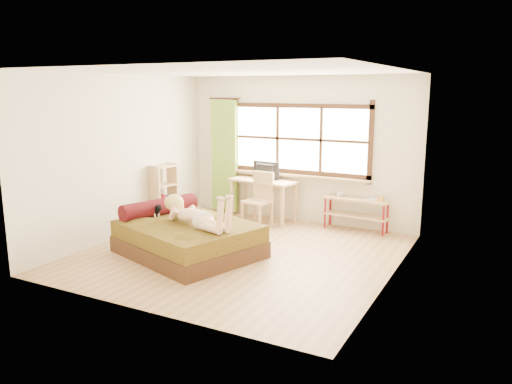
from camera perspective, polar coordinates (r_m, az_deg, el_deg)
The scene contains 18 objects.
floor at distance 7.64m, azimuth -1.81°, elevation -7.06°, with size 4.50×4.50×0.00m, color #9E754C.
ceiling at distance 7.25m, azimuth -1.95°, elevation 13.62°, with size 4.50×4.50×0.00m, color white.
wall_back at distance 9.33m, azimuth 4.96°, elevation 4.82°, with size 4.50×4.50×0.00m, color silver.
wall_front at distance 5.51m, azimuth -13.48°, elevation -0.18°, with size 4.50×4.50×0.00m, color silver.
wall_left at distance 8.65m, azimuth -15.01°, elevation 3.93°, with size 4.50×4.50×0.00m, color silver.
wall_right at distance 6.53m, azimuth 15.58°, elevation 1.53°, with size 4.50×4.50×0.00m, color silver.
window at distance 9.28m, azimuth 4.90°, elevation 5.78°, with size 2.80×0.16×1.46m.
curtain at distance 9.95m, azimuth -3.61°, elevation 4.10°, with size 0.55×0.10×2.20m, color #5C7B21.
bed at distance 7.64m, azimuth -7.94°, elevation -5.10°, with size 2.34×2.09×0.74m.
woman at distance 7.34m, azimuth -7.10°, elevation -1.59°, with size 1.36×0.39×0.58m, color beige, non-canonical shape.
kitten at distance 8.01m, azimuth -11.59°, elevation -1.92°, with size 0.29×0.12×0.23m, color black, non-canonical shape.
desk at distance 9.41m, azimuth 0.84°, elevation 0.81°, with size 1.33×0.75×0.79m.
monitor at distance 9.40m, azimuth 0.98°, elevation 2.47°, with size 0.57×0.08×0.33m, color black.
chair at distance 9.07m, azimuth 0.44°, elevation -0.46°, with size 0.50×0.50×0.99m.
pipe_shelf at distance 8.93m, azimuth 11.42°, elevation -1.69°, with size 1.18×0.37×0.66m.
cup at distance 8.98m, azimuth 9.57°, elevation -0.23°, with size 0.12×0.12×0.09m, color gray.
book at distance 8.85m, azimuth 12.64°, elevation -0.78°, with size 0.16×0.22×0.02m, color gray.
bookshelf at distance 9.30m, azimuth -10.49°, elevation -0.26°, with size 0.33×0.51×1.11m.
Camera 1 is at (3.57, -6.30, 2.44)m, focal length 35.00 mm.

